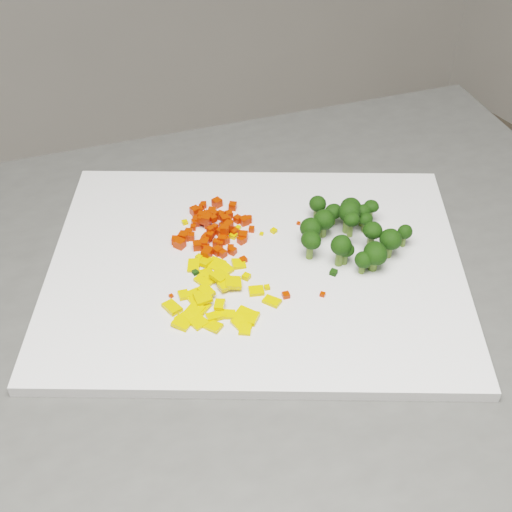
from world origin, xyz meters
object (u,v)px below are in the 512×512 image
cutting_board (256,267)px  carrot_pile (213,222)px  pepper_pile (222,289)px  broccoli_pile (351,224)px

cutting_board → carrot_pile: (-0.01, 0.07, 0.02)m
cutting_board → carrot_pile: 0.07m
cutting_board → carrot_pile: size_ratio=4.50×
carrot_pile → pepper_pile: (-0.04, -0.09, -0.01)m
pepper_pile → carrot_pile: bearing=65.6°
cutting_board → broccoli_pile: 0.11m
broccoli_pile → carrot_pile: bearing=140.1°
carrot_pile → pepper_pile: bearing=-114.4°
cutting_board → broccoli_pile: (0.10, -0.03, 0.03)m
cutting_board → pepper_pile: 0.06m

